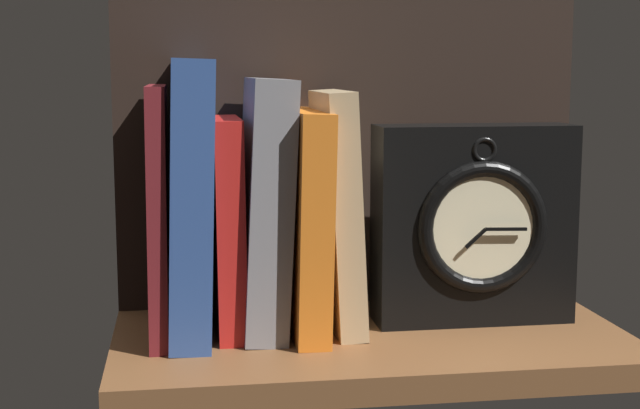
{
  "coord_description": "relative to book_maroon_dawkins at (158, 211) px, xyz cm",
  "views": [
    {
      "loc": [
        -17.66,
        -82.7,
        24.94
      ],
      "look_at": [
        -4.45,
        3.09,
        12.07
      ],
      "focal_mm": 51.11,
      "sensor_mm": 36.0,
      "label": 1
    }
  ],
  "objects": [
    {
      "name": "framed_clock",
      "position": [
        30.7,
        -0.62,
        -1.93
      ],
      "size": [
        19.62,
        7.05,
        19.62
      ],
      "color": "black",
      "rests_on": "ground_plane"
    },
    {
      "name": "book_red_requiem",
      "position": [
        6.5,
        -0.0,
        -1.52
      ],
      "size": [
        2.79,
        12.34,
        20.51
      ],
      "primitive_type": "cube",
      "rotation": [
        0.0,
        -0.01,
        0.0
      ],
      "color": "red",
      "rests_on": "ground_plane"
    },
    {
      "name": "book_blue_modern",
      "position": [
        3.02,
        0.0,
        1.18
      ],
      "size": [
        4.56,
        16.55,
        25.99
      ],
      "primitive_type": "cube",
      "rotation": [
        0.0,
        0.03,
        0.0
      ],
      "color": "#2D4C8E",
      "rests_on": "ground_plane"
    },
    {
      "name": "book_maroon_dawkins",
      "position": [
        0.0,
        0.0,
        0.0
      ],
      "size": [
        1.88,
        15.26,
        23.54
      ],
      "primitive_type": "cube",
      "rotation": [
        0.0,
        0.01,
        0.0
      ],
      "color": "maroon",
      "rests_on": "ground_plane"
    },
    {
      "name": "book_orange_pandolfini",
      "position": [
        13.91,
        0.0,
        -1.19
      ],
      "size": [
        3.55,
        16.98,
        21.21
      ],
      "primitive_type": "cube",
      "rotation": [
        0.0,
        0.02,
        0.0
      ],
      "color": "orange",
      "rests_on": "ground_plane"
    },
    {
      "name": "book_tan_shortstories",
      "position": [
        17.07,
        0.0,
        -0.29
      ],
      "size": [
        3.83,
        13.25,
        23.06
      ],
      "primitive_type": "cube",
      "rotation": [
        0.0,
        -0.05,
        0.0
      ],
      "color": "tan",
      "rests_on": "ground_plane"
    },
    {
      "name": "book_gray_chess",
      "position": [
        10.09,
        0.0,
        0.3
      ],
      "size": [
        5.14,
        13.96,
        24.29
      ],
      "primitive_type": "cube",
      "rotation": [
        0.0,
        0.05,
        0.0
      ],
      "color": "gray",
      "rests_on": "ground_plane"
    },
    {
      "name": "ground_plane",
      "position": [
        19.83,
        -3.09,
        -13.01
      ],
      "size": [
        48.81,
        25.57,
        2.5
      ],
      "primitive_type": "cube",
      "color": "brown"
    },
    {
      "name": "back_panel",
      "position": [
        19.83,
        9.09,
        8.46
      ],
      "size": [
        48.81,
        1.2,
        40.45
      ],
      "primitive_type": "cube",
      "color": "black",
      "rests_on": "ground_plane"
    }
  ]
}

